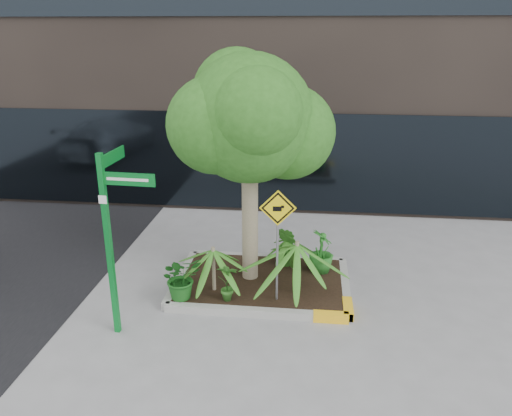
# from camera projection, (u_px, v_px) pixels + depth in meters

# --- Properties ---
(ground) EXTENTS (80.00, 80.00, 0.00)m
(ground) POSITION_uv_depth(u_px,v_px,m) (250.00, 293.00, 9.42)
(ground) COLOR gray
(ground) RESTS_ON ground
(planter) EXTENTS (3.35, 2.36, 0.15)m
(planter) POSITION_uv_depth(u_px,v_px,m) (263.00, 282.00, 9.62)
(planter) COLOR #9E9E99
(planter) RESTS_ON ground
(tree) EXTENTS (2.94, 2.61, 4.42)m
(tree) POSITION_uv_depth(u_px,v_px,m) (250.00, 119.00, 8.72)
(tree) COLOR gray
(tree) RESTS_ON ground
(palm_front) EXTENTS (1.14, 1.14, 1.27)m
(palm_front) POSITION_uv_depth(u_px,v_px,m) (297.00, 245.00, 8.83)
(palm_front) COLOR gray
(palm_front) RESTS_ON ground
(palm_left) EXTENTS (0.96, 0.96, 1.07)m
(palm_left) POSITION_uv_depth(u_px,v_px,m) (213.00, 250.00, 8.98)
(palm_left) COLOR gray
(palm_left) RESTS_ON ground
(palm_back) EXTENTS (0.71, 0.71, 0.78)m
(palm_back) POSITION_uv_depth(u_px,v_px,m) (288.00, 239.00, 10.01)
(palm_back) COLOR gray
(palm_back) RESTS_ON ground
(shrub_a) EXTENTS (1.01, 1.01, 0.80)m
(shrub_a) POSITION_uv_depth(u_px,v_px,m) (181.00, 277.00, 8.85)
(shrub_a) COLOR #185518
(shrub_a) RESTS_ON planter
(shrub_b) EXTENTS (0.58, 0.58, 0.86)m
(shrub_b) POSITION_uv_depth(u_px,v_px,m) (321.00, 251.00, 9.81)
(shrub_b) COLOR #236E21
(shrub_b) RESTS_ON planter
(shrub_c) EXTENTS (0.41, 0.41, 0.73)m
(shrub_c) POSITION_uv_depth(u_px,v_px,m) (228.00, 281.00, 8.77)
(shrub_c) COLOR #2B651F
(shrub_c) RESTS_ON planter
(shrub_d) EXTENTS (0.65, 0.65, 0.86)m
(shrub_d) POSITION_uv_depth(u_px,v_px,m) (287.00, 246.00, 10.05)
(shrub_d) COLOR #2B681E
(shrub_d) RESTS_ON planter
(street_sign_post) EXTENTS (0.89, 0.89, 3.01)m
(street_sign_post) POSITION_uv_depth(u_px,v_px,m) (112.00, 225.00, 7.65)
(street_sign_post) COLOR #0B7929
(street_sign_post) RESTS_ON ground
(cattle_sign) EXTENTS (0.63, 0.11, 2.04)m
(cattle_sign) POSITION_uv_depth(u_px,v_px,m) (278.00, 227.00, 8.47)
(cattle_sign) COLOR slate
(cattle_sign) RESTS_ON ground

